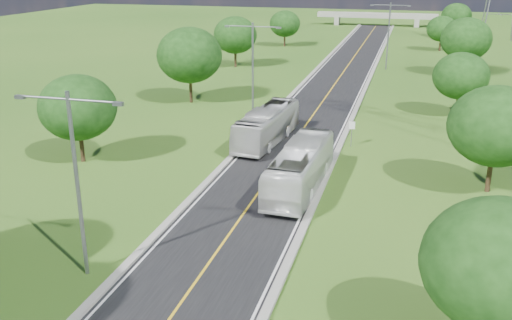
{
  "coord_description": "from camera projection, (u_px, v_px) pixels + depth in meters",
  "views": [
    {
      "loc": [
        9.97,
        -11.58,
        15.98
      ],
      "look_at": [
        0.16,
        23.95,
        3.0
      ],
      "focal_mm": 40.0,
      "sensor_mm": 36.0,
      "label": 1
    }
  ],
  "objects": [
    {
      "name": "road",
      "position": [
        336.0,
        82.0,
        78.34
      ],
      "size": [
        8.0,
        150.0,
        0.06
      ],
      "primitive_type": "cube",
      "color": "black",
      "rests_on": "ground"
    },
    {
      "name": "tree_rd",
      "position": [
        466.0,
        39.0,
        81.43
      ],
      "size": [
        7.14,
        7.14,
        8.3
      ],
      "color": "black",
      "rests_on": "ground"
    },
    {
      "name": "overpass",
      "position": [
        377.0,
        16.0,
        144.83
      ],
      "size": [
        30.0,
        3.0,
        3.2
      ],
      "color": "gray",
      "rests_on": "ground"
    },
    {
      "name": "ground",
      "position": [
        330.0,
        92.0,
        72.89
      ],
      "size": [
        260.0,
        260.0,
        0.0
      ],
      "primitive_type": "plane",
      "color": "#2A5417",
      "rests_on": "ground"
    },
    {
      "name": "curb_right",
      "position": [
        367.0,
        84.0,
        77.25
      ],
      "size": [
        0.5,
        150.0,
        0.22
      ],
      "primitive_type": "cube",
      "color": "gray",
      "rests_on": "ground"
    },
    {
      "name": "tree_ld",
      "position": [
        235.0,
        35.0,
        88.24
      ],
      "size": [
        6.72,
        6.72,
        7.82
      ],
      "color": "black",
      "rests_on": "ground"
    },
    {
      "name": "bus_outbound",
      "position": [
        300.0,
        168.0,
        41.36
      ],
      "size": [
        3.18,
        11.96,
        3.31
      ],
      "primitive_type": "imported",
      "rotation": [
        0.0,
        0.0,
        3.11
      ],
      "color": "white",
      "rests_on": "road"
    },
    {
      "name": "speed_limit_sign",
      "position": [
        352.0,
        130.0,
        51.04
      ],
      "size": [
        0.55,
        0.09,
        2.4
      ],
      "color": "slate",
      "rests_on": "ground"
    },
    {
      "name": "streetlight_near_left",
      "position": [
        76.0,
        170.0,
        28.78
      ],
      "size": [
        5.9,
        0.25,
        10.0
      ],
      "color": "slate",
      "rests_on": "ground"
    },
    {
      "name": "tree_le",
      "position": [
        285.0,
        24.0,
        109.64
      ],
      "size": [
        5.88,
        5.88,
        6.84
      ],
      "color": "black",
      "rests_on": "ground"
    },
    {
      "name": "tree_ra",
      "position": [
        501.0,
        265.0,
        22.38
      ],
      "size": [
        6.3,
        6.3,
        7.33
      ],
      "color": "black",
      "rests_on": "ground"
    },
    {
      "name": "streetlight_far_right",
      "position": [
        389.0,
        30.0,
        85.78
      ],
      "size": [
        5.9,
        0.25,
        10.0
      ],
      "color": "slate",
      "rests_on": "ground"
    },
    {
      "name": "tree_lc",
      "position": [
        189.0,
        55.0,
        65.71
      ],
      "size": [
        7.56,
        7.56,
        8.79
      ],
      "color": "black",
      "rests_on": "ground"
    },
    {
      "name": "tree_rc",
      "position": [
        461.0,
        76.0,
        60.42
      ],
      "size": [
        5.88,
        5.88,
        6.84
      ],
      "color": "black",
      "rests_on": "ground"
    },
    {
      "name": "tree_re",
      "position": [
        442.0,
        29.0,
        104.29
      ],
      "size": [
        5.46,
        5.46,
        6.35
      ],
      "color": "black",
      "rests_on": "ground"
    },
    {
      "name": "bus_inbound",
      "position": [
        267.0,
        125.0,
        52.16
      ],
      "size": [
        3.74,
        11.71,
        3.21
      ],
      "primitive_type": "imported",
      "rotation": [
        0.0,
        0.0,
        -0.09
      ],
      "color": "beige",
      "rests_on": "road"
    },
    {
      "name": "tree_lb",
      "position": [
        78.0,
        107.0,
        46.27
      ],
      "size": [
        6.3,
        6.3,
        7.33
      ],
      "color": "black",
      "rests_on": "ground"
    },
    {
      "name": "tree_rf",
      "position": [
        456.0,
        16.0,
        121.39
      ],
      "size": [
        6.3,
        6.3,
        7.33
      ],
      "color": "black",
      "rests_on": "ground"
    },
    {
      "name": "tree_rb",
      "position": [
        496.0,
        126.0,
        39.96
      ],
      "size": [
        6.72,
        6.72,
        7.82
      ],
      "color": "black",
      "rests_on": "ground"
    },
    {
      "name": "streetlight_mid_left",
      "position": [
        253.0,
        63.0,
        58.79
      ],
      "size": [
        5.9,
        0.25,
        10.0
      ],
      "color": "slate",
      "rests_on": "ground"
    },
    {
      "name": "curb_left",
      "position": [
        306.0,
        80.0,
        79.38
      ],
      "size": [
        0.5,
        150.0,
        0.22
      ],
      "primitive_type": "cube",
      "color": "gray",
      "rests_on": "ground"
    }
  ]
}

